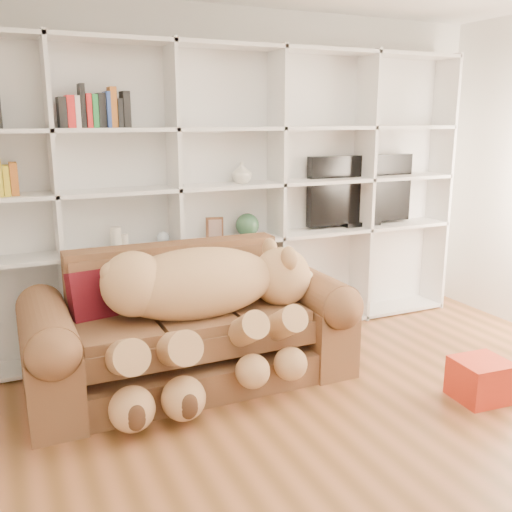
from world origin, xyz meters
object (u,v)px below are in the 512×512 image
teddy_bear (203,300)px  gift_box (481,380)px  tv (360,191)px  sofa (190,333)px

teddy_bear → gift_box: 1.93m
teddy_bear → tv: tv is taller
sofa → teddy_bear: (0.04, -0.19, 0.30)m
teddy_bear → tv: size_ratio=1.52×
tv → sofa: bearing=-160.0°
sofa → tv: bearing=20.0°
sofa → teddy_bear: 0.35m
tv → gift_box: bearing=-96.9°
sofa → tv: tv is taller
gift_box → tv: (0.21, 1.77, 1.05)m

